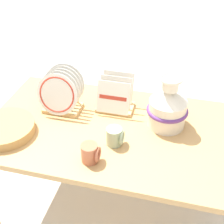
% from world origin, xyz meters
% --- Properties ---
extents(ground_plane, '(14.00, 14.00, 0.00)m').
position_xyz_m(ground_plane, '(0.00, 0.00, 0.00)').
color(ground_plane, beige).
extents(display_table, '(1.43, 0.84, 0.69)m').
position_xyz_m(display_table, '(0.00, 0.00, 0.62)').
color(display_table, tan).
rests_on(display_table, ground_plane).
extents(ceramic_vase, '(0.23, 0.23, 0.31)m').
position_xyz_m(ceramic_vase, '(0.29, 0.10, 0.82)').
color(ceramic_vase, silver).
rests_on(ceramic_vase, display_table).
extents(dish_rack_round_plates, '(0.25, 0.20, 0.26)m').
position_xyz_m(dish_rack_round_plates, '(-0.33, 0.09, 0.81)').
color(dish_rack_round_plates, tan).
rests_on(dish_rack_round_plates, display_table).
extents(dish_rack_square_plates, '(0.22, 0.19, 0.21)m').
position_xyz_m(dish_rack_square_plates, '(-0.03, 0.19, 0.76)').
color(dish_rack_square_plates, tan).
rests_on(dish_rack_square_plates, display_table).
extents(wicker_charger_stack, '(0.33, 0.33, 0.05)m').
position_xyz_m(wicker_charger_stack, '(-0.56, -0.19, 0.72)').
color(wicker_charger_stack, tan).
rests_on(wicker_charger_stack, display_table).
extents(mug_terracotta_glaze, '(0.09, 0.08, 0.10)m').
position_xyz_m(mug_terracotta_glaze, '(-0.04, -0.28, 0.74)').
color(mug_terracotta_glaze, '#B76647').
rests_on(mug_terracotta_glaze, display_table).
extents(mug_sage_glaze, '(0.09, 0.08, 0.10)m').
position_xyz_m(mug_sage_glaze, '(0.05, -0.13, 0.74)').
color(mug_sage_glaze, '#9EB28E').
rests_on(mug_sage_glaze, display_table).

